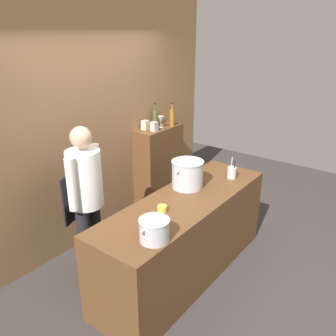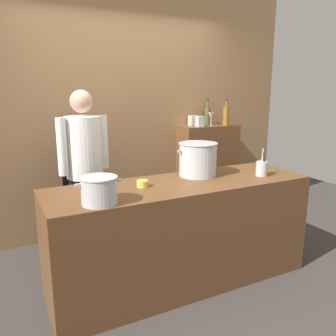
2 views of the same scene
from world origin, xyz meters
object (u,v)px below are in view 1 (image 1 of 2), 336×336
wine_bottle_olive (155,118)px  spice_tin_cream (145,125)px  spice_tin_silver (154,126)px  stockpot_small (154,230)px  butter_jar (162,208)px  chef (86,194)px  utensil_crock (232,172)px  wine_bottle_amber (172,117)px  wine_glass_short (161,119)px  stockpot_large (187,174)px

wine_bottle_olive → spice_tin_cream: 0.23m
wine_bottle_olive → spice_tin_silver: size_ratio=2.56×
wine_bottle_olive → spice_tin_silver: wine_bottle_olive is taller
stockpot_small → wine_bottle_olive: wine_bottle_olive is taller
butter_jar → spice_tin_cream: spice_tin_cream is taller
chef → spice_tin_silver: 1.57m
utensil_crock → spice_tin_cream: bearing=85.7°
wine_bottle_amber → chef: bearing=-170.6°
stockpot_small → spice_tin_silver: spice_tin_silver is taller
chef → wine_bottle_olive: size_ratio=5.17×
utensil_crock → wine_glass_short: (0.30, 1.27, 0.37)m
spice_tin_silver → chef: bearing=-167.3°
stockpot_large → wine_bottle_olive: wine_bottle_olive is taller
utensil_crock → stockpot_small: bearing=-176.4°
chef → stockpot_large: (0.87, -0.64, 0.08)m
chef → stockpot_large: chef is taller
wine_bottle_olive → butter_jar: bearing=-139.0°
wine_glass_short → spice_tin_silver: (-0.18, -0.02, -0.06)m
chef → wine_glass_short: 1.75m
wine_bottle_olive → wine_glass_short: wine_bottle_olive is taller
utensil_crock → butter_jar: (-1.10, 0.15, -0.04)m
utensil_crock → wine_bottle_amber: 1.36m
wine_bottle_olive → stockpot_large: bearing=-126.7°
stockpot_small → wine_bottle_amber: bearing=33.2°
stockpot_small → utensil_crock: size_ratio=1.30×
utensil_crock → wine_bottle_amber: (0.48, 1.21, 0.37)m
wine_bottle_olive → spice_tin_cream: bearing=-178.7°
utensil_crock → wine_glass_short: wine_glass_short is taller
stockpot_large → butter_jar: bearing=-168.9°
chef → butter_jar: chef is taller
spice_tin_cream → butter_jar: bearing=-134.3°
stockpot_small → wine_bottle_amber: (2.00, 1.31, 0.34)m
chef → utensil_crock: 1.65m
chef → spice_tin_cream: 1.59m
wine_bottle_amber → wine_glass_short: size_ratio=1.94×
stockpot_small → utensil_crock: bearing=3.6°
stockpot_large → utensil_crock: (0.51, -0.27, -0.08)m
stockpot_small → butter_jar: 0.50m
wine_bottle_amber → spice_tin_silver: (-0.36, 0.03, -0.06)m
stockpot_small → spice_tin_silver: (1.64, 1.34, 0.29)m
wine_bottle_olive → spice_tin_silver: (-0.21, -0.15, -0.06)m
spice_tin_silver → wine_bottle_amber: bearing=-4.6°
spice_tin_cream → wine_bottle_amber: bearing=-24.7°
wine_glass_short → stockpot_small: bearing=-143.2°
wine_bottle_amber → wine_bottle_olive: size_ratio=1.00×
stockpot_small → stockpot_large: bearing=19.9°
spice_tin_silver → spice_tin_cream: 0.15m
utensil_crock → wine_bottle_olive: 1.48m
butter_jar → wine_glass_short: 1.83m
wine_bottle_amber → wine_bottle_olive: (-0.16, 0.18, -0.00)m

